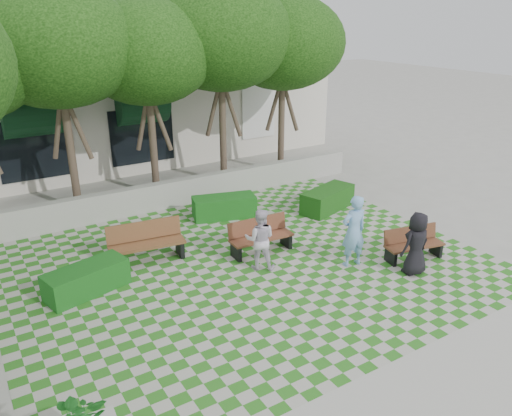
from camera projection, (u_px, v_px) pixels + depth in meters
ground at (271, 284)px, 12.31m from camera, size 90.00×90.00×0.00m
lawn at (250, 267)px, 13.09m from camera, size 12.00×12.00×0.00m
sidewalk_south at (421, 401)px, 8.59m from camera, size 16.00×2.00×0.01m
retaining_wall at (171, 194)px, 17.04m from camera, size 15.00×0.36×0.90m
bench_east at (413, 244)px, 13.44m from camera, size 1.71×0.87×0.86m
bench_mid at (260, 236)px, 13.79m from camera, size 1.83×0.68×0.95m
bench_west at (146, 243)px, 13.29m from camera, size 2.06×0.91×1.05m
hedge_east at (328, 199)px, 16.78m from camera, size 2.24×1.41×0.73m
hedge_midright at (224, 207)px, 16.18m from camera, size 2.14×1.31×0.70m
hedge_west at (87, 280)px, 11.81m from camera, size 2.06×1.24×0.67m
person_blue at (354, 231)px, 12.87m from camera, size 0.76×0.55×1.95m
person_dark at (416, 244)px, 12.50m from camera, size 0.83×0.56×1.66m
person_white at (260, 239)px, 12.77m from camera, size 1.01×0.97×1.64m
tree_row at (103, 52)px, 14.19m from camera, size 17.70×13.40×7.41m
building at (120, 98)px, 22.96m from camera, size 18.00×8.92×5.15m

